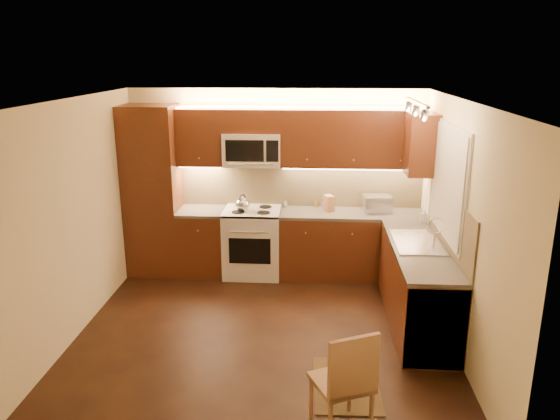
# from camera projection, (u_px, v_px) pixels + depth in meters

# --- Properties ---
(floor) EXTENTS (4.00, 4.00, 0.01)m
(floor) POSITION_uv_depth(u_px,v_px,m) (263.00, 334.00, 5.84)
(floor) COLOR black
(floor) RESTS_ON ground
(ceiling) EXTENTS (4.00, 4.00, 0.01)m
(ceiling) POSITION_uv_depth(u_px,v_px,m) (261.00, 101.00, 5.14)
(ceiling) COLOR beige
(ceiling) RESTS_ON ground
(wall_back) EXTENTS (4.00, 0.01, 2.50)m
(wall_back) POSITION_uv_depth(u_px,v_px,m) (276.00, 181.00, 7.41)
(wall_back) COLOR beige
(wall_back) RESTS_ON ground
(wall_front) EXTENTS (4.00, 0.01, 2.50)m
(wall_front) POSITION_uv_depth(u_px,v_px,m) (233.00, 316.00, 3.57)
(wall_front) COLOR beige
(wall_front) RESTS_ON ground
(wall_left) EXTENTS (0.01, 4.00, 2.50)m
(wall_left) POSITION_uv_depth(u_px,v_px,m) (72.00, 221.00, 5.62)
(wall_left) COLOR beige
(wall_left) RESTS_ON ground
(wall_right) EXTENTS (0.01, 4.00, 2.50)m
(wall_right) POSITION_uv_depth(u_px,v_px,m) (461.00, 229.00, 5.37)
(wall_right) COLOR beige
(wall_right) RESTS_ON ground
(pantry) EXTENTS (0.70, 0.60, 2.30)m
(pantry) POSITION_uv_depth(u_px,v_px,m) (153.00, 191.00, 7.25)
(pantry) COLOR #401E0D
(pantry) RESTS_ON floor
(base_cab_back_left) EXTENTS (0.62, 0.60, 0.86)m
(base_cab_back_left) POSITION_uv_depth(u_px,v_px,m) (203.00, 242.00, 7.41)
(base_cab_back_left) COLOR #401E0D
(base_cab_back_left) RESTS_ON floor
(counter_back_left) EXTENTS (0.62, 0.60, 0.04)m
(counter_back_left) POSITION_uv_depth(u_px,v_px,m) (202.00, 211.00, 7.29)
(counter_back_left) COLOR #373532
(counter_back_left) RESTS_ON base_cab_back_left
(base_cab_back_right) EXTENTS (1.92, 0.60, 0.86)m
(base_cab_back_right) POSITION_uv_depth(u_px,v_px,m) (351.00, 246.00, 7.28)
(base_cab_back_right) COLOR #401E0D
(base_cab_back_right) RESTS_ON floor
(counter_back_right) EXTENTS (1.92, 0.60, 0.04)m
(counter_back_right) POSITION_uv_depth(u_px,v_px,m) (352.00, 214.00, 7.16)
(counter_back_right) COLOR #373532
(counter_back_right) RESTS_ON base_cab_back_right
(base_cab_right) EXTENTS (0.60, 2.00, 0.86)m
(base_cab_right) POSITION_uv_depth(u_px,v_px,m) (417.00, 287.00, 6.00)
(base_cab_right) COLOR #401E0D
(base_cab_right) RESTS_ON floor
(counter_right) EXTENTS (0.60, 2.00, 0.04)m
(counter_right) POSITION_uv_depth(u_px,v_px,m) (420.00, 249.00, 5.87)
(counter_right) COLOR #373532
(counter_right) RESTS_ON base_cab_right
(dishwasher) EXTENTS (0.58, 0.60, 0.84)m
(dishwasher) POSITION_uv_depth(u_px,v_px,m) (430.00, 316.00, 5.33)
(dishwasher) COLOR silver
(dishwasher) RESTS_ON floor
(backsplash_back) EXTENTS (3.30, 0.02, 0.60)m
(backsplash_back) POSITION_uv_depth(u_px,v_px,m) (301.00, 185.00, 7.39)
(backsplash_back) COLOR tan
(backsplash_back) RESTS_ON wall_back
(backsplash_right) EXTENTS (0.02, 2.00, 0.60)m
(backsplash_right) POSITION_uv_depth(u_px,v_px,m) (450.00, 221.00, 5.76)
(backsplash_right) COLOR tan
(backsplash_right) RESTS_ON wall_right
(upper_cab_back_left) EXTENTS (0.62, 0.35, 0.75)m
(upper_cab_back_left) POSITION_uv_depth(u_px,v_px,m) (201.00, 137.00, 7.13)
(upper_cab_back_left) COLOR #401E0D
(upper_cab_back_left) RESTS_ON wall_back
(upper_cab_back_right) EXTENTS (1.92, 0.35, 0.75)m
(upper_cab_back_right) POSITION_uv_depth(u_px,v_px,m) (354.00, 138.00, 7.00)
(upper_cab_back_right) COLOR #401E0D
(upper_cab_back_right) RESTS_ON wall_back
(upper_cab_bridge) EXTENTS (0.76, 0.35, 0.31)m
(upper_cab_bridge) POSITION_uv_depth(u_px,v_px,m) (252.00, 121.00, 7.02)
(upper_cab_bridge) COLOR #401E0D
(upper_cab_bridge) RESTS_ON wall_back
(upper_cab_right_corner) EXTENTS (0.35, 0.50, 0.75)m
(upper_cab_right_corner) POSITION_uv_depth(u_px,v_px,m) (421.00, 144.00, 6.54)
(upper_cab_right_corner) COLOR #401E0D
(upper_cab_right_corner) RESTS_ON wall_right
(stove) EXTENTS (0.76, 0.65, 0.92)m
(stove) POSITION_uv_depth(u_px,v_px,m) (253.00, 242.00, 7.34)
(stove) COLOR silver
(stove) RESTS_ON floor
(microwave) EXTENTS (0.76, 0.38, 0.44)m
(microwave) POSITION_uv_depth(u_px,v_px,m) (252.00, 149.00, 7.11)
(microwave) COLOR silver
(microwave) RESTS_ON wall_back
(window_frame) EXTENTS (0.03, 1.44, 1.24)m
(window_frame) POSITION_uv_depth(u_px,v_px,m) (449.00, 182.00, 5.80)
(window_frame) COLOR silver
(window_frame) RESTS_ON wall_right
(window_blinds) EXTENTS (0.02, 1.36, 1.16)m
(window_blinds) POSITION_uv_depth(u_px,v_px,m) (447.00, 182.00, 5.80)
(window_blinds) COLOR silver
(window_blinds) RESTS_ON wall_right
(sink) EXTENTS (0.52, 0.86, 0.15)m
(sink) POSITION_uv_depth(u_px,v_px,m) (418.00, 236.00, 5.99)
(sink) COLOR silver
(sink) RESTS_ON counter_right
(faucet) EXTENTS (0.20, 0.04, 0.30)m
(faucet) POSITION_uv_depth(u_px,v_px,m) (435.00, 230.00, 5.96)
(faucet) COLOR silver
(faucet) RESTS_ON counter_right
(track_light_bar) EXTENTS (0.04, 1.20, 0.03)m
(track_light_bar) POSITION_uv_depth(u_px,v_px,m) (416.00, 102.00, 5.44)
(track_light_bar) COLOR silver
(track_light_bar) RESTS_ON ceiling
(kettle) EXTENTS (0.26, 0.26, 0.23)m
(kettle) POSITION_uv_depth(u_px,v_px,m) (242.00, 203.00, 7.12)
(kettle) COLOR silver
(kettle) RESTS_ON stove
(toaster_oven) EXTENTS (0.40, 0.32, 0.22)m
(toaster_oven) POSITION_uv_depth(u_px,v_px,m) (377.00, 204.00, 7.18)
(toaster_oven) COLOR silver
(toaster_oven) RESTS_ON counter_back_right
(knife_block) EXTENTS (0.15, 0.18, 0.21)m
(knife_block) POSITION_uv_depth(u_px,v_px,m) (329.00, 203.00, 7.20)
(knife_block) COLOR #976444
(knife_block) RESTS_ON counter_back_right
(spice_jar_a) EXTENTS (0.05, 0.05, 0.10)m
(spice_jar_a) POSITION_uv_depth(u_px,v_px,m) (286.00, 204.00, 7.36)
(spice_jar_a) COLOR silver
(spice_jar_a) RESTS_ON counter_back_right
(spice_jar_b) EXTENTS (0.06, 0.06, 0.10)m
(spice_jar_b) POSITION_uv_depth(u_px,v_px,m) (315.00, 204.00, 7.40)
(spice_jar_b) COLOR brown
(spice_jar_b) RESTS_ON counter_back_right
(spice_jar_c) EXTENTS (0.05, 0.05, 0.10)m
(spice_jar_c) POSITION_uv_depth(u_px,v_px,m) (322.00, 204.00, 7.39)
(spice_jar_c) COLOR silver
(spice_jar_c) RESTS_ON counter_back_right
(spice_jar_d) EXTENTS (0.05, 0.05, 0.09)m
(spice_jar_d) POSITION_uv_depth(u_px,v_px,m) (286.00, 204.00, 7.39)
(spice_jar_d) COLOR olive
(spice_jar_d) RESTS_ON counter_back_right
(soap_bottle) EXTENTS (0.09, 0.10, 0.17)m
(soap_bottle) POSITION_uv_depth(u_px,v_px,m) (424.00, 215.00, 6.73)
(soap_bottle) COLOR white
(soap_bottle) RESTS_ON counter_right
(rug) EXTENTS (0.61, 0.90, 0.01)m
(rug) POSITION_uv_depth(u_px,v_px,m) (346.00, 385.00, 4.92)
(rug) COLOR black
(rug) RESTS_ON floor
(dining_chair) EXTENTS (0.55, 0.55, 0.94)m
(dining_chair) POSITION_uv_depth(u_px,v_px,m) (341.00, 380.00, 4.21)
(dining_chair) COLOR #976444
(dining_chair) RESTS_ON floor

